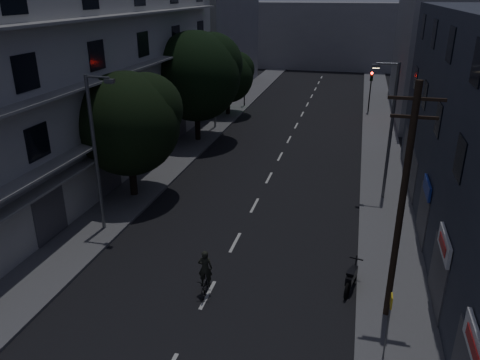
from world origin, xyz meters
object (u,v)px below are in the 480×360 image
at_px(bus_stop_sign, 389,315).
at_px(motorcycle, 351,279).
at_px(utility_pole, 402,203).
at_px(cyclist, 206,279).

xyz_separation_m(bus_stop_sign, motorcycle, (-1.22, 3.95, -1.38)).
relative_size(utility_pole, bus_stop_sign, 3.56).
distance_m(utility_pole, cyclist, 8.37).
bearing_deg(utility_pole, cyclist, -177.80).
distance_m(bus_stop_sign, cyclist, 7.48).
relative_size(motorcycle, cyclist, 0.97).
bearing_deg(cyclist, utility_pole, -5.80).
bearing_deg(motorcycle, cyclist, -150.80).
height_order(utility_pole, bus_stop_sign, utility_pole).
bearing_deg(bus_stop_sign, motorcycle, 107.09).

